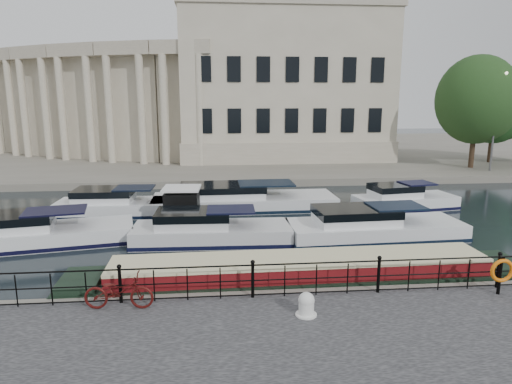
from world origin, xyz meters
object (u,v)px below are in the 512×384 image
Objects in this scene: bicycle at (119,292)px; life_ring_post at (502,271)px; mooring_bollard at (306,305)px; narrowboat at (300,280)px; harbour_hut at (182,209)px.

bicycle is 1.61× the size of life_ring_post.
bicycle reaches higher than mooring_bollard.
life_ring_post is at bearing -21.38° from narrowboat.
narrowboat is 9.64m from harbour_hut.
harbour_hut is at bearing 110.27° from mooring_bollard.
harbour_hut reaches higher than mooring_bollard.
harbour_hut is at bearing -2.26° from bicycle.
life_ring_post is 0.47× the size of harbour_hut.
harbour_hut reaches higher than narrowboat.
narrowboat is (5.78, 2.04, -0.72)m from bicycle.
harbour_hut is at bearing 117.54° from narrowboat.
life_ring_post is 14.97m from harbour_hut.
mooring_bollard is at bearing -98.78° from narrowboat.
narrowboat is at bearing -58.06° from harbour_hut.
mooring_bollard reaches higher than narrowboat.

